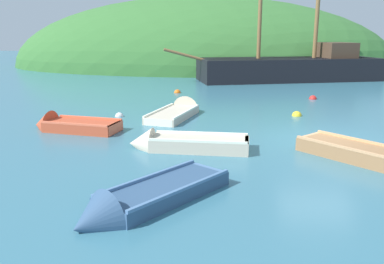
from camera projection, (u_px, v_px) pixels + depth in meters
The scene contains 12 objects.
ground_plane at pixel (320, 140), 13.33m from camera, with size 120.00×120.00×0.00m, color teal.
shore_hill at pixel (198, 67), 41.73m from camera, with size 38.94×21.17×13.99m, color #387033.
sailing_ship at pixel (290, 72), 29.73m from camera, with size 15.70×7.82×12.57m.
rowboat_portside at pixel (182, 145), 12.20m from camera, with size 3.66×1.09×1.03m.
rowboat_center at pixel (142, 202), 8.20m from camera, with size 3.04×3.77×1.09m.
rowboat_outer_left at pixel (366, 157), 11.04m from camera, with size 3.31×3.17×1.10m.
rowboat_near_dock at pixel (179, 113), 17.34m from camera, with size 1.96×4.06×1.23m.
rowboat_outer_right at pixel (69, 127), 14.61m from camera, with size 3.41×1.59×1.13m.
buoy_red at pixel (313, 99), 21.45m from camera, with size 0.41×0.41×0.41m, color red.
buoy_white at pixel (119, 117), 16.99m from camera, with size 0.35×0.35×0.35m, color white.
buoy_orange at pixel (177, 93), 23.67m from camera, with size 0.40×0.40×0.40m, color orange.
buoy_yellow at pixel (297, 116), 17.13m from camera, with size 0.42×0.42×0.42m, color yellow.
Camera 1 is at (-2.44, -13.34, 3.47)m, focal length 37.49 mm.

